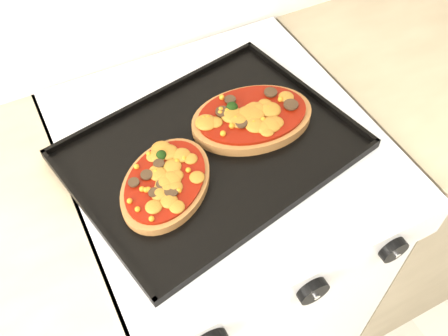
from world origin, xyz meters
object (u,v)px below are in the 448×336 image
stove (222,251)px  baking_tray (212,149)px  pizza_left (166,182)px  pizza_right (252,117)px

stove → baking_tray: baking_tray is taller
stove → pizza_left: size_ratio=4.41×
pizza_left → pizza_right: (0.21, 0.07, 0.00)m
baking_tray → pizza_left: size_ratio=2.48×
pizza_left → pizza_right: pizza_right is taller
stove → pizza_left: 0.50m
pizza_left → baking_tray: bearing=20.8°
baking_tray → pizza_right: size_ratio=2.13×
stove → pizza_right: bearing=-0.8°
stove → baking_tray: 0.47m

